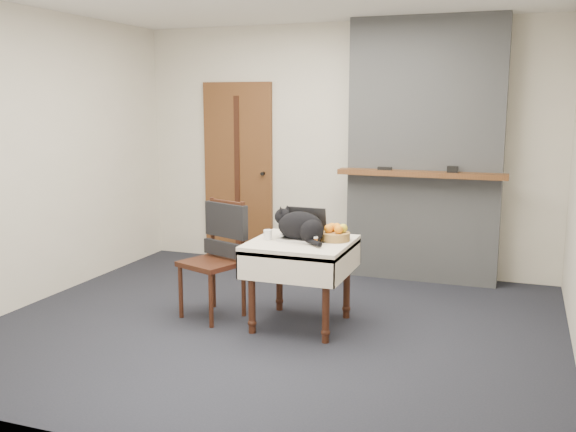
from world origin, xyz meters
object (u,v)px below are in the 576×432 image
(door, at_px, (238,172))
(cream_jar, at_px, (268,235))
(fruit_basket, at_px, (335,234))
(side_table, at_px, (301,255))
(chair, at_px, (220,242))
(pill_bottle, at_px, (316,241))
(cat, at_px, (301,227))
(laptop, at_px, (303,231))

(door, height_order, cream_jar, door)
(cream_jar, height_order, fruit_basket, fruit_basket)
(side_table, relative_size, chair, 0.80)
(side_table, distance_m, pill_bottle, 0.24)
(cat, xyz_separation_m, cream_jar, (-0.27, -0.05, -0.08))
(fruit_basket, bearing_deg, cat, -156.61)
(fruit_basket, height_order, chair, chair)
(door, relative_size, cream_jar, 25.21)
(door, bearing_deg, cream_jar, -59.47)
(cream_jar, relative_size, chair, 0.08)
(cat, xyz_separation_m, fruit_basket, (0.25, 0.11, -0.06))
(cat, bearing_deg, side_table, -168.77)
(cat, height_order, pill_bottle, cat)
(cat, height_order, cream_jar, cat)
(chair, bearing_deg, pill_bottle, 11.33)
(pill_bottle, bearing_deg, door, 128.03)
(laptop, distance_m, cream_jar, 0.29)
(side_table, bearing_deg, door, 126.69)
(laptop, relative_size, cat, 0.68)
(door, height_order, laptop, door)
(laptop, height_order, cream_jar, laptop)
(door, relative_size, chair, 2.04)
(cream_jar, xyz_separation_m, chair, (-0.46, 0.08, -0.11))
(laptop, bearing_deg, fruit_basket, 7.15)
(cat, distance_m, fruit_basket, 0.28)
(pill_bottle, relative_size, chair, 0.07)
(laptop, distance_m, pill_bottle, 0.26)
(fruit_basket, xyz_separation_m, chair, (-0.98, -0.08, -0.13))
(fruit_basket, bearing_deg, door, 132.95)
(cream_jar, xyz_separation_m, pill_bottle, (0.42, -0.07, -0.00))
(side_table, distance_m, cat, 0.23)
(side_table, height_order, cream_jar, cream_jar)
(door, xyz_separation_m, side_table, (1.41, -1.89, -0.41))
(cat, relative_size, pill_bottle, 7.34)
(cream_jar, height_order, pill_bottle, cream_jar)
(side_table, xyz_separation_m, chair, (-0.73, 0.03, 0.04))
(laptop, height_order, chair, chair)
(cream_jar, bearing_deg, laptop, 26.69)
(laptop, distance_m, cat, 0.10)
(fruit_basket, bearing_deg, pill_bottle, -112.85)
(door, relative_size, pill_bottle, 29.39)
(pill_bottle, distance_m, fruit_basket, 0.24)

